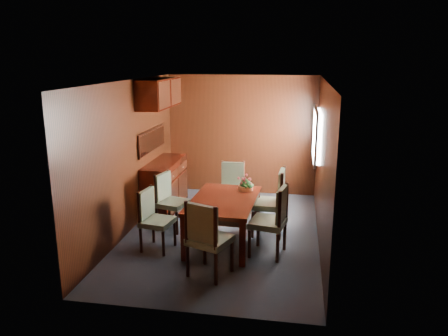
% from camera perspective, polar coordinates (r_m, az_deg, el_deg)
% --- Properties ---
extents(ground, '(4.50, 4.50, 0.00)m').
position_cam_1_polar(ground, '(7.06, -0.19, -8.55)').
color(ground, '#2F3641').
rests_on(ground, ground).
extents(room_shell, '(3.06, 4.52, 2.41)m').
position_cam_1_polar(room_shell, '(6.94, -0.57, 5.09)').
color(room_shell, black).
rests_on(room_shell, ground).
extents(sideboard, '(0.48, 1.40, 0.90)m').
position_cam_1_polar(sideboard, '(8.11, -7.69, -2.23)').
color(sideboard, '#340D06').
rests_on(sideboard, ground).
extents(dining_table, '(1.00, 1.54, 0.70)m').
position_cam_1_polar(dining_table, '(6.51, -0.01, -4.88)').
color(dining_table, '#340D06').
rests_on(dining_table, ground).
extents(chair_left_near, '(0.48, 0.50, 0.92)m').
position_cam_1_polar(chair_left_near, '(6.45, -9.26, -6.19)').
color(chair_left_near, black).
rests_on(chair_left_near, ground).
extents(chair_left_far, '(0.53, 0.54, 0.94)m').
position_cam_1_polar(chair_left_far, '(7.16, -7.23, -3.87)').
color(chair_left_far, black).
rests_on(chair_left_far, ground).
extents(chair_right_near, '(0.55, 0.57, 1.03)m').
position_cam_1_polar(chair_right_near, '(6.18, 6.48, -6.39)').
color(chair_right_near, black).
rests_on(chair_right_near, ground).
extents(chair_right_far, '(0.51, 0.53, 1.07)m').
position_cam_1_polar(chair_right_far, '(6.89, 6.49, -3.96)').
color(chair_right_far, black).
rests_on(chair_right_far, ground).
extents(chair_head, '(0.62, 0.61, 1.03)m').
position_cam_1_polar(chair_head, '(5.55, -2.30, -8.77)').
color(chair_head, black).
rests_on(chair_head, ground).
extents(chair_foot, '(0.46, 0.45, 0.93)m').
position_cam_1_polar(chair_foot, '(7.80, 1.08, -2.24)').
color(chair_foot, black).
rests_on(chair_foot, ground).
extents(flower_centerpiece, '(0.26, 0.26, 0.26)m').
position_cam_1_polar(flower_centerpiece, '(6.87, 2.84, -1.92)').
color(flower_centerpiece, '#CB6F3E').
rests_on(flower_centerpiece, dining_table).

